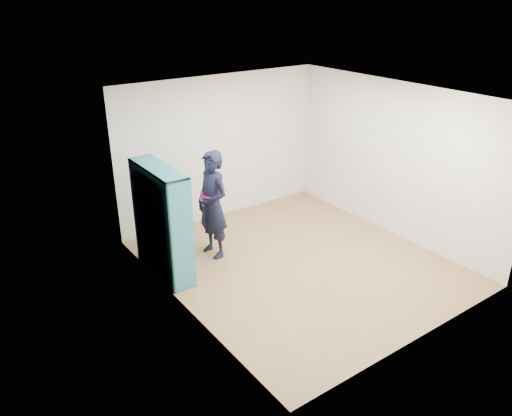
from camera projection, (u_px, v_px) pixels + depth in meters
floor at (299, 263)px, 7.79m from camera, size 4.50×4.50×0.00m
ceiling at (306, 96)px, 6.73m from camera, size 4.50×4.50×0.00m
wall_left at (179, 219)px, 6.20m from camera, size 0.02×4.50×2.60m
wall_right at (394, 160)px, 8.32m from camera, size 0.02×4.50×2.60m
wall_back at (221, 148)px, 8.94m from camera, size 4.00×0.02×2.60m
wall_front at (432, 245)px, 5.59m from camera, size 4.00×0.02×2.60m
bookshelf at (161, 224)px, 7.21m from camera, size 0.36×1.25×1.66m
person at (213, 205)px, 7.71m from camera, size 0.47×0.66×1.72m
smartphone at (202, 198)px, 7.65m from camera, size 0.03×0.10×0.13m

